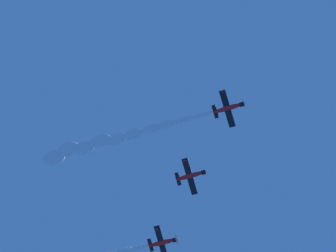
# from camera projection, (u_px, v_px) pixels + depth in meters

# --- Properties ---
(airplane_lead) EXTENTS (7.39, 8.04, 3.00)m
(airplane_lead) POSITION_uv_depth(u_px,v_px,m) (229.00, 108.00, 88.56)
(airplane_lead) COLOR red
(airplane_left_wingman) EXTENTS (7.40, 8.04, 2.87)m
(airplane_left_wingman) POSITION_uv_depth(u_px,v_px,m) (192.00, 175.00, 90.66)
(airplane_left_wingman) COLOR red
(airplane_right_wingman) EXTENTS (7.35, 7.97, 3.33)m
(airplane_right_wingman) POSITION_uv_depth(u_px,v_px,m) (163.00, 242.00, 93.66)
(airplane_right_wingman) COLOR red
(smoke_trail_lead) EXTENTS (38.28, 20.49, 6.21)m
(smoke_trail_lead) POSITION_uv_depth(u_px,v_px,m) (96.00, 144.00, 93.21)
(smoke_trail_lead) COLOR white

